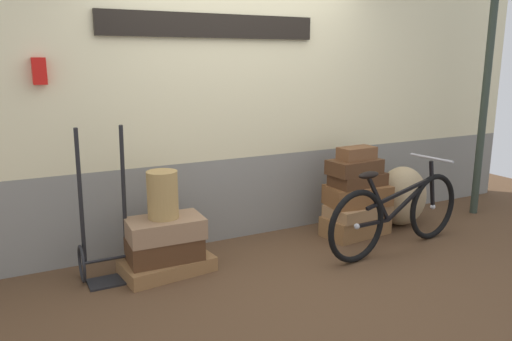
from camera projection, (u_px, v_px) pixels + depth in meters
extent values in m
cube|color=#513823|center=(279.00, 268.00, 4.19)|extent=(9.09, 5.20, 0.06)
cube|color=gray|center=(237.00, 195.00, 4.84)|extent=(7.09, 0.20, 0.79)
cube|color=beige|center=(235.00, 51.00, 4.53)|extent=(7.09, 0.20, 1.98)
cube|color=black|center=(212.00, 26.00, 4.26)|extent=(1.98, 0.04, 0.20)
cube|color=red|center=(39.00, 71.00, 3.70)|extent=(0.10, 0.08, 0.20)
cylinder|color=#2D382D|center=(486.00, 89.00, 5.29)|extent=(0.08, 0.08, 2.77)
cube|color=olive|center=(167.00, 265.00, 4.02)|extent=(0.76, 0.49, 0.12)
cube|color=#4C2D19|center=(165.00, 249.00, 3.98)|extent=(0.59, 0.35, 0.18)
cube|color=#937051|center=(165.00, 228.00, 3.95)|extent=(0.61, 0.38, 0.16)
cube|color=olive|center=(355.00, 225.00, 4.88)|extent=(0.68, 0.42, 0.20)
cube|color=#9E754C|center=(358.00, 210.00, 4.84)|extent=(0.64, 0.41, 0.11)
cube|color=brown|center=(358.00, 195.00, 4.81)|extent=(0.64, 0.42, 0.19)
cube|color=#4C2D19|center=(358.00, 179.00, 4.79)|extent=(0.54, 0.33, 0.12)
cube|color=#4C2D19|center=(355.00, 167.00, 4.74)|extent=(0.53, 0.34, 0.14)
cube|color=brown|center=(357.00, 153.00, 4.73)|extent=(0.37, 0.21, 0.12)
cylinder|color=#A8844C|center=(163.00, 195.00, 3.91)|extent=(0.25, 0.25, 0.38)
torus|color=black|center=(82.00, 264.00, 3.83)|extent=(0.02, 0.30, 0.30)
torus|color=black|center=(131.00, 255.00, 4.00)|extent=(0.02, 0.30, 0.30)
cylinder|color=black|center=(107.00, 259.00, 3.92)|extent=(0.38, 0.02, 0.02)
cylinder|color=black|center=(80.00, 197.00, 3.73)|extent=(0.03, 0.11, 1.07)
cylinder|color=black|center=(124.00, 192.00, 3.87)|extent=(0.03, 0.11, 1.07)
cube|color=black|center=(111.00, 281.00, 3.85)|extent=(0.34, 0.22, 0.02)
ellipsoid|color=tan|center=(402.00, 196.00, 5.13)|extent=(0.53, 0.45, 0.62)
torus|color=black|center=(357.00, 226.00, 4.17)|extent=(0.64, 0.13, 0.64)
sphere|color=#B2B2B7|center=(357.00, 226.00, 4.17)|extent=(0.05, 0.05, 0.05)
torus|color=black|center=(433.00, 207.00, 4.73)|extent=(0.64, 0.13, 0.64)
sphere|color=#B2B2B7|center=(433.00, 207.00, 4.73)|extent=(0.05, 0.05, 0.05)
cube|color=black|center=(409.00, 199.00, 4.51)|extent=(0.56, 0.10, 0.32)
cube|color=black|center=(378.00, 199.00, 4.26)|extent=(0.30, 0.06, 0.44)
cube|color=black|center=(373.00, 223.00, 4.28)|extent=(0.39, 0.08, 0.04)
cube|color=black|center=(400.00, 193.00, 4.41)|extent=(0.83, 0.13, 0.18)
cube|color=black|center=(432.00, 184.00, 4.66)|extent=(0.11, 0.04, 0.46)
ellipsoid|color=black|center=(369.00, 175.00, 4.14)|extent=(0.23, 0.12, 0.06)
cylinder|color=#A5A5AD|center=(431.00, 158.00, 4.58)|extent=(0.08, 0.46, 0.02)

